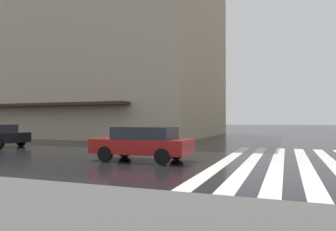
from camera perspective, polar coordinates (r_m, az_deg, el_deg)
ground_plane at (r=9.67m, az=23.91°, el=-10.83°), size 220.00×220.00×0.00m
zebra_crossing at (r=13.63m, az=23.31°, el=-7.88°), size 13.00×6.50×0.01m
haussmann_block_mid at (r=38.58m, az=-13.04°, el=11.88°), size 19.89×27.08×20.77m
car_red at (r=13.29m, az=-4.57°, el=-4.87°), size 1.85×4.10×1.41m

